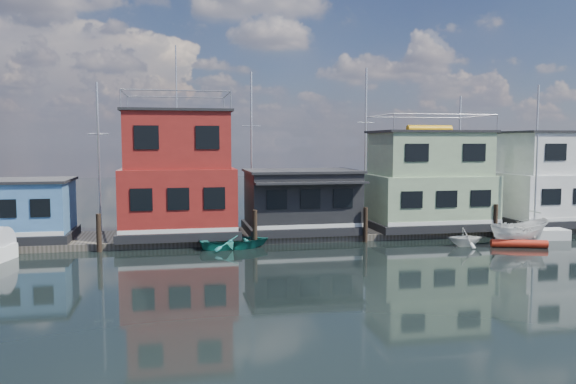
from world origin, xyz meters
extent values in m
plane|color=black|center=(0.00, 0.00, 0.00)|extent=(160.00, 160.00, 0.00)
cube|color=#595147|center=(0.00, 12.00, 0.20)|extent=(48.00, 5.00, 0.40)
cube|color=black|center=(-18.00, 12.00, 0.65)|extent=(6.40, 4.90, 0.50)
cube|color=#487AB2|center=(-18.00, 12.00, 2.40)|extent=(6.00, 4.50, 3.00)
cube|color=black|center=(-18.00, 12.00, 3.98)|extent=(6.30, 4.80, 0.16)
cube|color=black|center=(-8.50, 12.00, 0.65)|extent=(7.40, 5.90, 0.50)
cube|color=maroon|center=(-8.50, 12.00, 2.77)|extent=(7.00, 5.50, 3.74)
cube|color=maroon|center=(-8.50, 12.00, 6.37)|extent=(6.30, 4.95, 3.46)
cube|color=black|center=(-8.50, 12.00, 8.18)|extent=(6.65, 5.23, 0.16)
cylinder|color=silver|center=(-8.50, 12.00, 10.26)|extent=(0.08, 0.08, 4.00)
cube|color=black|center=(-0.50, 12.00, 0.65)|extent=(7.40, 5.40, 0.50)
cube|color=black|center=(-0.50, 12.00, 2.60)|extent=(7.00, 5.00, 3.40)
cube|color=black|center=(-0.50, 12.00, 4.38)|extent=(7.30, 5.30, 0.16)
cube|color=black|center=(-0.50, 9.20, 3.79)|extent=(7.00, 1.20, 0.12)
cube|color=black|center=(8.50, 12.00, 0.65)|extent=(8.40, 5.90, 0.50)
cube|color=#90AD81|center=(8.50, 12.00, 2.46)|extent=(8.00, 5.50, 3.12)
cube|color=#90AD81|center=(8.50, 12.00, 5.46)|extent=(7.20, 4.95, 2.88)
cube|color=black|center=(8.50, 12.00, 6.98)|extent=(7.60, 5.23, 0.16)
cylinder|color=#F5A20B|center=(8.50, 12.00, 7.15)|extent=(3.20, 0.56, 0.56)
cube|color=black|center=(18.50, 12.00, 0.65)|extent=(8.40, 5.90, 0.50)
cube|color=silver|center=(18.50, 12.00, 2.46)|extent=(8.00, 5.50, 3.12)
cube|color=silver|center=(18.50, 12.00, 5.46)|extent=(7.20, 4.95, 2.88)
cube|color=black|center=(18.50, 12.00, 6.98)|extent=(7.60, 5.23, 0.16)
cylinder|color=#2D2116|center=(-13.00, 9.20, 1.10)|extent=(0.28, 0.28, 2.20)
cylinder|color=#2D2116|center=(-4.00, 9.20, 1.10)|extent=(0.28, 0.28, 2.20)
cylinder|color=#2D2116|center=(3.00, 9.20, 1.10)|extent=(0.28, 0.28, 2.20)
cylinder|color=#2D2116|center=(12.00, 9.20, 1.10)|extent=(0.28, 0.28, 2.20)
cylinder|color=silver|center=(-14.00, 18.00, 5.25)|extent=(0.16, 0.16, 10.50)
cylinder|color=silver|center=(-14.00, 18.00, 6.83)|extent=(1.40, 0.06, 0.06)
cylinder|color=silver|center=(-3.00, 18.00, 5.75)|extent=(0.16, 0.16, 11.50)
cylinder|color=silver|center=(-3.00, 18.00, 7.48)|extent=(1.40, 0.06, 0.06)
cylinder|color=silver|center=(6.00, 18.00, 6.00)|extent=(0.16, 0.16, 12.00)
cylinder|color=silver|center=(6.00, 18.00, 7.80)|extent=(1.40, 0.06, 0.06)
cylinder|color=silver|center=(14.00, 18.00, 5.00)|extent=(0.16, 0.16, 10.00)
cylinder|color=silver|center=(14.00, 18.00, 6.50)|extent=(1.40, 0.06, 0.06)
cylinder|color=silver|center=(21.00, 18.00, 5.50)|extent=(0.16, 0.16, 11.00)
cylinder|color=silver|center=(21.00, 18.00, 7.15)|extent=(1.40, 0.06, 0.06)
imported|color=silver|center=(8.41, 6.60, 0.57)|extent=(2.33, 2.06, 1.15)
imported|color=#238078|center=(-5.26, 8.80, 0.43)|extent=(4.35, 3.27, 0.85)
cube|color=silver|center=(14.05, 8.04, 0.33)|extent=(4.40, 1.93, 0.66)
cylinder|color=silver|center=(14.05, 8.04, 3.69)|extent=(0.12, 0.12, 6.06)
cube|color=silver|center=(14.05, 8.04, 1.80)|extent=(0.21, 1.32, 0.05)
imported|color=silver|center=(11.87, 6.37, 0.80)|extent=(4.32, 2.12, 1.60)
cylinder|color=red|center=(11.40, 5.65, 0.24)|extent=(3.23, 1.46, 0.48)
camera|label=1|loc=(-8.63, -24.01, 6.28)|focal=35.00mm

